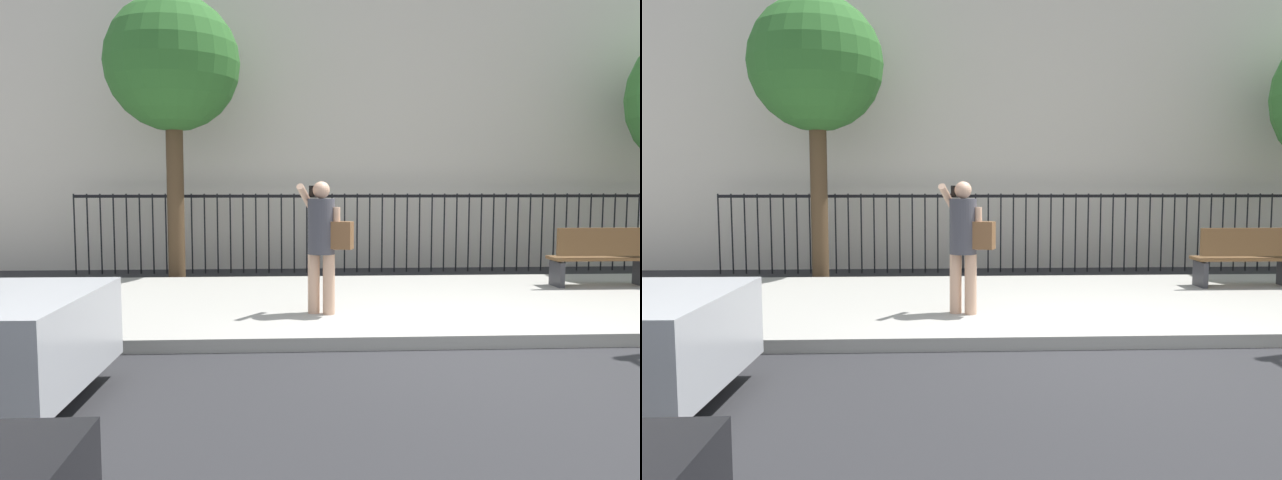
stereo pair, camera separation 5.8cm
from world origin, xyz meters
The scene contains 7 objects.
ground_plane centered at (0.00, 0.00, 0.00)m, with size 60.00×60.00×0.00m, color #28282B.
sidewalk centered at (0.00, 2.20, 0.07)m, with size 28.00×4.40×0.15m, color #9E9B93.
building_facade centered at (0.00, 8.50, 4.51)m, with size 28.00×4.00×9.02m, color beige.
iron_fence centered at (0.00, 5.90, 1.02)m, with size 12.03×0.04×1.60m.
pedestrian_on_phone centered at (-1.35, 1.22, 1.11)m, with size 0.72×0.55×1.66m.
street_bench centered at (3.21, 3.02, 0.65)m, with size 1.60×0.45×0.95m.
street_tree_near centered at (-3.83, 4.91, 3.89)m, with size 2.40×2.40×5.14m.
Camera 2 is at (-1.73, -6.25, 1.75)m, focal length 33.90 mm.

